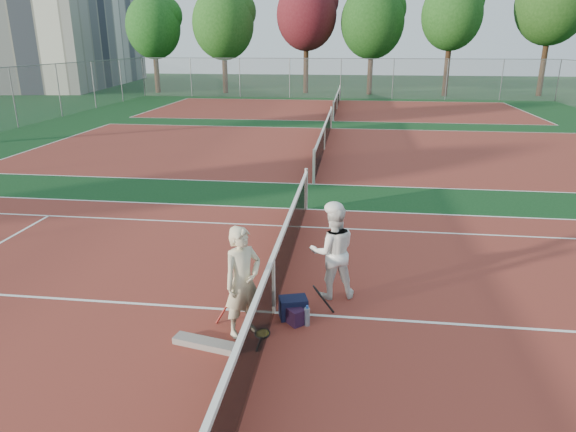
{
  "coord_description": "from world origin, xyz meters",
  "views": [
    {
      "loc": [
        1.17,
        -7.28,
        4.15
      ],
      "look_at": [
        0.0,
        1.81,
        1.05
      ],
      "focal_mm": 32.0,
      "sensor_mm": 36.0,
      "label": 1
    }
  ],
  "objects": [
    {
      "name": "water_bottle",
      "position": [
        0.57,
        -0.32,
        0.15
      ],
      "size": [
        0.09,
        0.09,
        0.3
      ],
      "primitive_type": "cylinder",
      "color": "#ACC7DB",
      "rests_on": "ground"
    },
    {
      "name": "net_cover_canvas",
      "position": [
        -0.84,
        -1.09,
        0.05
      ],
      "size": [
        0.98,
        0.42,
        0.1
      ],
      "primitive_type": "cube",
      "rotation": [
        0.0,
        0.0,
        -0.22
      ],
      "color": "slate",
      "rests_on": "ground"
    },
    {
      "name": "player_a",
      "position": [
        -0.35,
        -0.66,
        0.85
      ],
      "size": [
        0.72,
        0.73,
        1.7
      ],
      "primitive_type": "imported",
      "rotation": [
        0.0,
        0.0,
        0.82
      ],
      "color": "beige",
      "rests_on": "ground"
    },
    {
      "name": "court_far_a",
      "position": [
        0.0,
        13.5,
        0.0
      ],
      "size": [
        23.77,
        10.97,
        0.01
      ],
      "primitive_type": "cube",
      "color": "maroon",
      "rests_on": "ground"
    },
    {
      "name": "net_main",
      "position": [
        0.0,
        0.0,
        0.51
      ],
      "size": [
        0.1,
        10.98,
        1.02
      ],
      "primitive_type": null,
      "color": "black",
      "rests_on": "ground"
    },
    {
      "name": "court_far_b",
      "position": [
        0.0,
        27.0,
        0.0
      ],
      "size": [
        23.77,
        10.97,
        0.01
      ],
      "primitive_type": "cube",
      "color": "maroon",
      "rests_on": "ground"
    },
    {
      "name": "fence_back",
      "position": [
        0.0,
        34.0,
        1.5
      ],
      "size": [
        32.0,
        0.06,
        3.0
      ],
      "primitive_type": null,
      "color": "slate",
      "rests_on": "ground"
    },
    {
      "name": "tree_back_maroon",
      "position": [
        -3.11,
        38.11,
        6.3
      ],
      "size": [
        4.99,
        4.99,
        9.19
      ],
      "color": "#382314",
      "rests_on": "ground"
    },
    {
      "name": "racket_black_held",
      "position": [
        0.71,
        0.03,
        0.26
      ],
      "size": [
        0.44,
        0.38,
        0.51
      ],
      "primitive_type": null,
      "rotation": [
        0.0,
        0.0,
        3.5
      ],
      "color": "black",
      "rests_on": "ground"
    },
    {
      "name": "tree_back_1",
      "position": [
        -10.03,
        37.35,
        5.64
      ],
      "size": [
        5.14,
        5.14,
        8.61
      ],
      "color": "#382314",
      "rests_on": "ground"
    },
    {
      "name": "racket_spare",
      "position": [
        -0.07,
        -0.67,
        0.01
      ],
      "size": [
        0.27,
        0.6,
        0.03
      ],
      "primitive_type": null,
      "rotation": [
        0.0,
        0.0,
        1.57
      ],
      "color": "black",
      "rests_on": "ground"
    },
    {
      "name": "tree_back_3",
      "position": [
        2.31,
        37.65,
        5.74
      ],
      "size": [
        5.13,
        5.13,
        8.71
      ],
      "color": "#382314",
      "rests_on": "ground"
    },
    {
      "name": "apartment_block",
      "position": [
        -28.0,
        44.0,
        7.5
      ],
      "size": [
        12.96,
        23.18,
        15.0
      ],
      "primitive_type": "cube",
      "rotation": [
        0.0,
        0.0,
        0.14
      ],
      "color": "beige",
      "rests_on": "ground"
    },
    {
      "name": "court_main",
      "position": [
        0.0,
        0.0,
        0.0
      ],
      "size": [
        23.77,
        10.97,
        0.01
      ],
      "primitive_type": "cube",
      "color": "maroon",
      "rests_on": "ground"
    },
    {
      "name": "net_far_a",
      "position": [
        0.0,
        13.5,
        0.51
      ],
      "size": [
        0.1,
        10.98,
        1.02
      ],
      "primitive_type": null,
      "color": "black",
      "rests_on": "ground"
    },
    {
      "name": "ground",
      "position": [
        0.0,
        0.0,
        0.0
      ],
      "size": [
        130.0,
        130.0,
        0.0
      ],
      "primitive_type": "plane",
      "color": "#0E3415",
      "rests_on": "ground"
    },
    {
      "name": "racket_red",
      "position": [
        -0.6,
        -0.39,
        0.27
      ],
      "size": [
        0.38,
        0.33,
        0.53
      ],
      "primitive_type": null,
      "rotation": [
        0.0,
        0.0,
        0.2
      ],
      "color": "maroon",
      "rests_on": "ground"
    },
    {
      "name": "tree_back_5",
      "position": [
        16.08,
        37.99,
        7.04
      ],
      "size": [
        5.53,
        5.53,
        10.24
      ],
      "color": "#382314",
      "rests_on": "ground"
    },
    {
      "name": "sports_bag_navy",
      "position": [
        0.33,
        -0.1,
        0.17
      ],
      "size": [
        0.5,
        0.41,
        0.34
      ],
      "primitive_type": "cube",
      "rotation": [
        0.0,
        0.0,
        0.3
      ],
      "color": "black",
      "rests_on": "ground"
    },
    {
      "name": "net_far_b",
      "position": [
        0.0,
        27.0,
        0.51
      ],
      "size": [
        0.1,
        10.98,
        1.02
      ],
      "primitive_type": null,
      "color": "black",
      "rests_on": "ground"
    },
    {
      "name": "sports_bag_purple",
      "position": [
        0.37,
        -0.27,
        0.13
      ],
      "size": [
        0.37,
        0.38,
        0.26
      ],
      "primitive_type": "cube",
      "rotation": [
        0.0,
        0.0,
        -0.82
      ],
      "color": "black",
      "rests_on": "ground"
    },
    {
      "name": "tree_back_0",
      "position": [
        -15.98,
        36.95,
        5.37
      ],
      "size": [
        4.55,
        4.55,
        8.02
      ],
      "color": "#382314",
      "rests_on": "ground"
    },
    {
      "name": "player_b",
      "position": [
        0.9,
        0.73,
        0.81
      ],
      "size": [
        0.91,
        0.78,
        1.63
      ],
      "primitive_type": "imported",
      "rotation": [
        0.0,
        0.0,
        3.37
      ],
      "color": "white",
      "rests_on": "ground"
    },
    {
      "name": "tree_back_4",
      "position": [
        8.42,
        37.08,
        6.18
      ],
      "size": [
        4.71,
        4.71,
        8.92
      ],
      "color": "#382314",
      "rests_on": "ground"
    }
  ]
}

